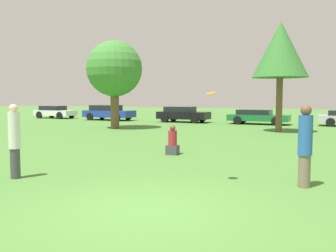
{
  "coord_description": "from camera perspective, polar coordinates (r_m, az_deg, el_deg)",
  "views": [
    {
      "loc": [
        3.07,
        -6.22,
        2.14
      ],
      "look_at": [
        -0.76,
        3.08,
        1.34
      ],
      "focal_mm": 39.74,
      "sensor_mm": 36.0,
      "label": 1
    }
  ],
  "objects": [
    {
      "name": "parked_car_white",
      "position": [
        38.0,
        -16.98,
        2.13
      ],
      "size": [
        4.12,
        2.03,
        1.2
      ],
      "rotation": [
        0.0,
        0.0,
        -0.04
      ],
      "color": "silver",
      "rests_on": "ground"
    },
    {
      "name": "tree_1",
      "position": [
        23.35,
        16.86,
        11.05
      ],
      "size": [
        3.28,
        3.28,
        6.54
      ],
      "color": "brown",
      "rests_on": "ground"
    },
    {
      "name": "person_thrower",
      "position": [
        10.44,
        -22.48,
        -2.06
      ],
      "size": [
        0.29,
        0.29,
        1.94
      ],
      "rotation": [
        0.0,
        0.0,
        0.26
      ],
      "color": "#3F3F47",
      "rests_on": "ground"
    },
    {
      "name": "parked_car_blue",
      "position": [
        33.84,
        -9.15,
        2.1
      ],
      "size": [
        4.63,
        2.2,
        1.35
      ],
      "rotation": [
        0.0,
        0.0,
        -0.04
      ],
      "color": "#1E389E",
      "rests_on": "ground"
    },
    {
      "name": "frisbee",
      "position": [
        9.03,
        6.63,
        5.02
      ],
      "size": [
        0.27,
        0.26,
        0.1
      ],
      "color": "orange"
    },
    {
      "name": "bystander_sitting",
      "position": [
        13.66,
        0.7,
        -2.52
      ],
      "size": [
        0.43,
        0.36,
        1.1
      ],
      "color": "#3F3F47",
      "rests_on": "ground"
    },
    {
      "name": "ground_plane",
      "position": [
        7.26,
        -3.81,
        -12.59
      ],
      "size": [
        120.0,
        120.0,
        0.0
      ],
      "primitive_type": "plane",
      "color": "#477A33"
    },
    {
      "name": "tree_0",
      "position": [
        24.93,
        -8.23,
        8.61
      ],
      "size": [
        3.66,
        3.66,
        5.79
      ],
      "color": "brown",
      "rests_on": "ground"
    },
    {
      "name": "parked_car_black",
      "position": [
        30.8,
        2.27,
        1.86
      ],
      "size": [
        4.3,
        2.14,
        1.29
      ],
      "rotation": [
        0.0,
        0.0,
        -0.04
      ],
      "color": "black",
      "rests_on": "ground"
    },
    {
      "name": "parked_car_green",
      "position": [
        29.37,
        13.57,
        1.46
      ],
      "size": [
        4.63,
        2.21,
        1.12
      ],
      "rotation": [
        0.0,
        0.0,
        -0.04
      ],
      "color": "#196633",
      "rests_on": "ground"
    },
    {
      "name": "person_catcher",
      "position": [
        9.27,
        20.28,
        -2.76
      ],
      "size": [
        0.33,
        0.33,
        1.95
      ],
      "rotation": [
        0.0,
        0.0,
        -2.88
      ],
      "color": "#726651",
      "rests_on": "ground"
    }
  ]
}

